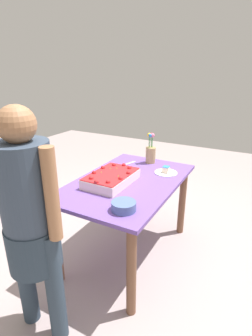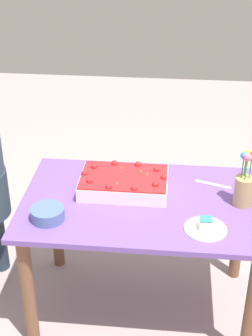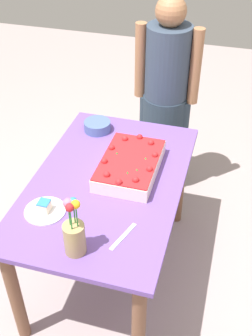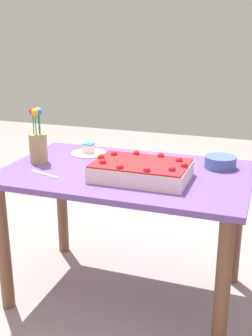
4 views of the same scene
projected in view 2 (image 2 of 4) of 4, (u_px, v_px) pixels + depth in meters
ground_plane at (142, 305)px, 3.09m from camera, size 8.00×8.00×0.00m
dining_table at (143, 221)px, 2.79m from camera, size 1.30×0.82×0.75m
sheet_cake at (124, 183)px, 2.79m from camera, size 0.47×0.31×0.11m
serving_plate_with_slice at (206, 227)px, 2.49m from camera, size 0.21×0.21×0.07m
cake_knife at (213, 184)px, 2.86m from camera, size 0.20×0.08×0.00m
flower_vase at (244, 187)px, 2.64m from camera, size 0.10×0.10×0.31m
fruit_bowl at (48, 214)px, 2.56m from camera, size 0.17×0.17×0.06m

